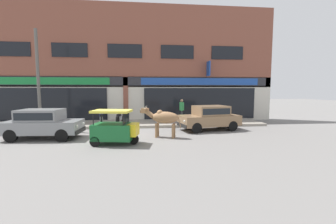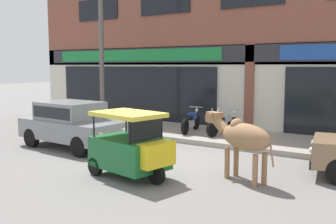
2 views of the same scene
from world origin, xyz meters
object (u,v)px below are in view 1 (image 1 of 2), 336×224
at_px(cow, 163,118).
at_px(utility_pole, 38,79).
at_px(auto_rickshaw, 115,129).
at_px(car_0, 43,122).
at_px(car_1, 210,117).
at_px(motorcycle_1, 120,117).
at_px(pedestrian, 182,108).
at_px(motorcycle_0, 101,118).

xyz_separation_m(cow, utility_pole, (-7.25, 3.13, 2.08)).
bearing_deg(cow, auto_rickshaw, -152.24).
bearing_deg(car_0, car_1, 9.47).
relative_size(auto_rickshaw, motorcycle_1, 1.16).
bearing_deg(pedestrian, motorcycle_1, 177.99).
bearing_deg(car_1, car_0, -170.53).
xyz_separation_m(auto_rickshaw, motorcycle_1, (-0.35, 5.51, -0.11)).
relative_size(cow, utility_pole, 0.35).
bearing_deg(utility_pole, cow, -23.37).
xyz_separation_m(motorcycle_0, motorcycle_1, (1.24, 0.16, 0.00)).
height_order(auto_rickshaw, pedestrian, pedestrian).
height_order(car_1, motorcycle_1, car_1).
bearing_deg(motorcycle_1, utility_pole, -165.62).
bearing_deg(motorcycle_1, motorcycle_0, -172.85).
height_order(car_1, utility_pole, utility_pole).
relative_size(cow, car_1, 0.54).
height_order(car_0, car_1, same).
distance_m(motorcycle_0, utility_pole, 4.38).
distance_m(motorcycle_0, pedestrian, 5.52).
xyz_separation_m(cow, pedestrian, (1.65, 4.18, 0.15)).
xyz_separation_m(car_1, motorcycle_1, (-5.54, 2.52, -0.26)).
relative_size(cow, motorcycle_1, 1.13).
relative_size(motorcycle_0, motorcycle_1, 1.00).
height_order(car_1, pedestrian, pedestrian).
relative_size(auto_rickshaw, pedestrian, 1.31).
height_order(motorcycle_0, utility_pole, utility_pole).
bearing_deg(car_0, auto_rickshaw, -22.26).
bearing_deg(car_1, cow, -148.48).
distance_m(car_1, utility_pole, 10.53).
relative_size(car_1, auto_rickshaw, 1.82).
height_order(cow, pedestrian, pedestrian).
distance_m(car_0, auto_rickshaw, 3.98).
distance_m(auto_rickshaw, pedestrian, 6.64).
bearing_deg(pedestrian, cow, -111.53).
height_order(auto_rickshaw, utility_pole, utility_pole).
bearing_deg(motorcycle_1, car_0, -129.75).
distance_m(auto_rickshaw, motorcycle_1, 5.52).
distance_m(cow, auto_rickshaw, 2.56).
distance_m(motorcycle_0, motorcycle_1, 1.25).
bearing_deg(cow, utility_pole, 156.63).
bearing_deg(car_1, auto_rickshaw, -150.07).
xyz_separation_m(motorcycle_0, pedestrian, (5.48, 0.01, 0.60)).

